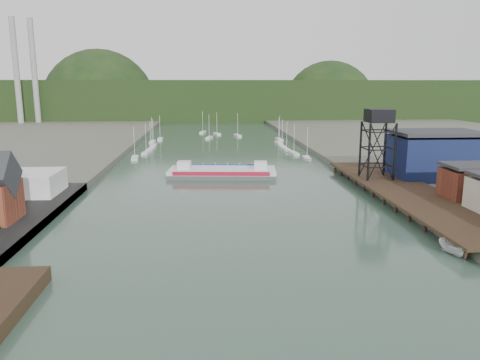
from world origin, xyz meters
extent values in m
plane|color=#314C40|center=(0.00, 0.00, 0.00)|extent=(600.00, 600.00, 0.00)
cube|color=black|center=(37.00, 45.00, 1.90)|extent=(14.00, 70.00, 0.50)
cylinder|color=black|center=(31.00, 45.00, 0.80)|extent=(0.60, 0.60, 2.20)
cylinder|color=black|center=(43.00, 45.00, 0.80)|extent=(0.60, 0.60, 2.20)
cube|color=silver|center=(-44.00, 50.00, 3.85)|extent=(18.00, 12.00, 4.50)
cylinder|color=black|center=(32.00, 55.00, 8.65)|extent=(0.50, 0.50, 13.00)
cylinder|color=black|center=(38.00, 55.00, 8.65)|extent=(0.50, 0.50, 13.00)
cylinder|color=black|center=(32.00, 61.00, 8.65)|extent=(0.50, 0.50, 13.00)
cylinder|color=black|center=(38.00, 61.00, 8.65)|extent=(0.50, 0.50, 13.00)
cube|color=black|center=(35.00, 58.00, 16.65)|extent=(5.50, 5.50, 3.00)
cube|color=#0B1934|center=(50.00, 60.00, 6.60)|extent=(20.00, 14.00, 10.00)
cube|color=#2D2D33|center=(50.00, 60.00, 12.50)|extent=(20.50, 14.50, 0.80)
cube|color=#582319|center=(46.00, 38.00, 4.60)|extent=(9.00, 8.00, 6.00)
cube|color=silver|center=(-27.54, 103.89, 0.35)|extent=(2.67, 7.65, 0.90)
cube|color=silver|center=(-25.28, 115.30, 0.35)|extent=(2.81, 7.67, 0.90)
cube|color=silver|center=(-24.71, 124.17, 0.35)|extent=(2.35, 7.59, 0.90)
cube|color=silver|center=(-24.81, 134.09, 0.35)|extent=(2.01, 7.50, 0.90)
cube|color=silver|center=(-26.64, 146.33, 0.35)|extent=(2.00, 7.50, 0.90)
cube|color=silver|center=(-24.32, 156.17, 0.35)|extent=(2.16, 7.54, 0.90)
cube|color=silver|center=(27.56, 99.03, 0.35)|extent=(2.53, 7.62, 0.90)
cube|color=silver|center=(25.46, 110.51, 0.35)|extent=(2.76, 7.67, 0.90)
cube|color=silver|center=(24.46, 119.29, 0.35)|extent=(2.22, 7.56, 0.90)
cube|color=silver|center=(24.27, 128.28, 0.35)|extent=(2.18, 7.54, 0.90)
cube|color=silver|center=(24.67, 139.38, 0.35)|extent=(2.46, 7.61, 0.90)
cube|color=silver|center=(26.78, 150.99, 0.35)|extent=(2.48, 7.61, 0.90)
cube|color=silver|center=(-3.16, 160.00, 0.35)|extent=(3.78, 7.76, 0.90)
cube|color=silver|center=(10.04, 168.00, 0.35)|extent=(3.31, 7.74, 0.90)
cube|color=silver|center=(0.66, 176.00, 0.35)|extent=(3.76, 7.76, 0.90)
cube|color=silver|center=(-6.11, 184.00, 0.35)|extent=(3.40, 7.74, 0.90)
cylinder|color=#969691|center=(-110.00, 230.00, 30.00)|extent=(3.20, 3.20, 60.00)
cylinder|color=#969691|center=(-102.00, 235.00, 30.00)|extent=(3.20, 3.20, 60.00)
cube|color=black|center=(0.00, 300.00, 12.00)|extent=(500.00, 120.00, 28.00)
sphere|color=black|center=(-80.00, 300.00, 8.00)|extent=(80.00, 80.00, 80.00)
sphere|color=black|center=(90.00, 310.00, 6.00)|extent=(70.00, 70.00, 70.00)
cube|color=#4C4C4E|center=(-0.47, 73.20, 0.55)|extent=(28.63, 13.63, 1.11)
cube|color=silver|center=(-0.47, 73.20, 1.55)|extent=(28.63, 13.63, 0.89)
cube|color=#AC132E|center=(-0.99, 67.62, 1.77)|extent=(24.30, 2.44, 1.00)
cube|color=navy|center=(0.05, 78.77, 1.77)|extent=(24.30, 2.44, 1.00)
cube|color=silver|center=(-10.40, 74.13, 2.88)|extent=(3.62, 3.62, 2.22)
cube|color=silver|center=(9.47, 72.27, 2.88)|extent=(3.62, 3.62, 2.22)
imported|color=silver|center=(29.99, 13.55, 1.00)|extent=(2.82, 5.43, 2.00)
camera|label=1|loc=(-4.63, -46.89, 23.86)|focal=35.00mm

